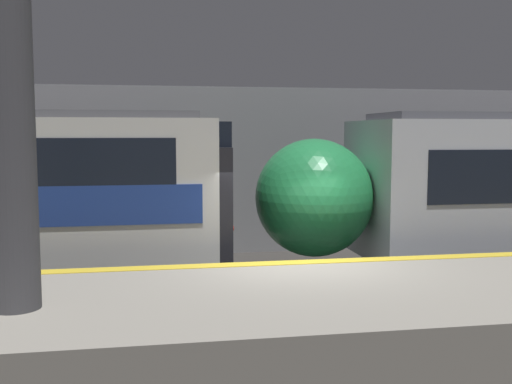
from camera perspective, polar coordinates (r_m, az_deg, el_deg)
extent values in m
plane|color=#33302D|center=(10.16, 4.21, -12.71)|extent=(120.00, 120.00, 0.00)
cube|color=gray|center=(8.35, 7.31, -12.79)|extent=(40.00, 3.57, 1.12)
cube|color=gold|center=(9.72, 4.47, -6.67)|extent=(40.00, 0.30, 0.01)
cube|color=#939399|center=(15.95, -1.36, 2.05)|extent=(50.00, 0.15, 4.41)
cylinder|color=#47474C|center=(7.49, -22.40, 5.29)|extent=(0.57, 0.57, 4.17)
ellipsoid|color=#238447|center=(12.44, 5.52, -0.53)|extent=(2.42, 2.59, 2.43)
sphere|color=#F2EFCC|center=(12.27, 1.22, -2.64)|extent=(0.20, 0.20, 0.20)
cube|color=black|center=(12.07, -3.66, -1.12)|extent=(0.25, 2.76, 2.32)
cube|color=black|center=(11.99, -3.69, 4.39)|extent=(0.25, 2.47, 0.93)
sphere|color=#EA4C42|center=(11.52, -2.53, -3.47)|extent=(0.18, 0.18, 0.18)
sphere|color=#EA4C42|center=(12.76, -3.27, -2.59)|extent=(0.18, 0.18, 0.18)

